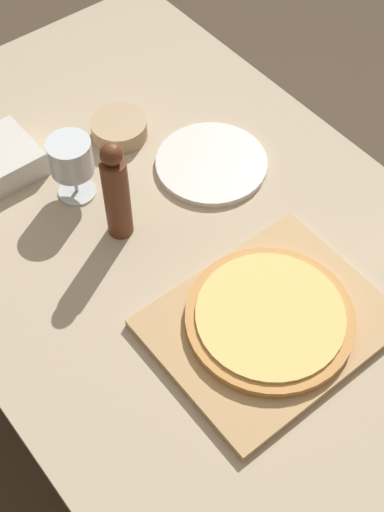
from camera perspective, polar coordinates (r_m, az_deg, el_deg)
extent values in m
plane|color=#4C3D2D|center=(2.02, -0.95, -11.18)|extent=(12.00, 12.00, 0.00)
cube|color=tan|center=(1.40, -1.35, 1.54)|extent=(0.90, 1.44, 0.03)
cylinder|color=brown|center=(2.20, -3.70, 11.30)|extent=(0.06, 0.06, 0.71)
cube|color=tan|center=(1.27, 6.30, -5.30)|extent=(0.40, 0.32, 0.02)
cylinder|color=#C68947|center=(1.25, 6.38, -4.88)|extent=(0.30, 0.30, 0.02)
cylinder|color=#E0C66B|center=(1.24, 6.43, -4.59)|extent=(0.26, 0.26, 0.01)
cylinder|color=#5B2D19|center=(1.33, -6.02, 4.62)|extent=(0.05, 0.05, 0.19)
sphere|color=#5B2D19|center=(1.24, -6.47, 8.10)|extent=(0.04, 0.04, 0.04)
cylinder|color=silver|center=(1.47, -9.16, 5.11)|extent=(0.08, 0.08, 0.00)
cylinder|color=silver|center=(1.45, -9.33, 5.99)|extent=(0.01, 0.01, 0.06)
cylinder|color=silver|center=(1.40, -9.70, 7.84)|extent=(0.09, 0.09, 0.07)
cylinder|color=tan|center=(1.56, -5.84, 10.10)|extent=(0.12, 0.12, 0.04)
cylinder|color=silver|center=(1.50, 1.56, 7.42)|extent=(0.23, 0.23, 0.01)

